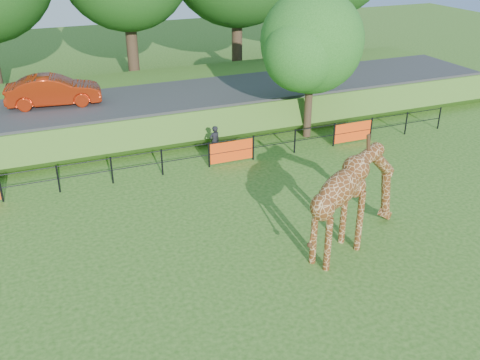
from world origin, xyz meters
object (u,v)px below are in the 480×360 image
(car_red, at_px, (54,91))
(visitor, at_px, (215,142))
(giraffe, at_px, (356,199))
(tree_east, at_px, (313,45))

(car_red, height_order, visitor, car_red)
(visitor, bearing_deg, giraffe, 84.54)
(tree_east, bearing_deg, visitor, -171.47)
(giraffe, distance_m, tree_east, 9.94)
(car_red, relative_size, tree_east, 0.63)
(car_red, relative_size, visitor, 2.98)
(giraffe, distance_m, visitor, 8.39)
(visitor, distance_m, tree_east, 6.21)
(car_red, distance_m, visitor, 8.31)
(tree_east, bearing_deg, giraffe, -110.95)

